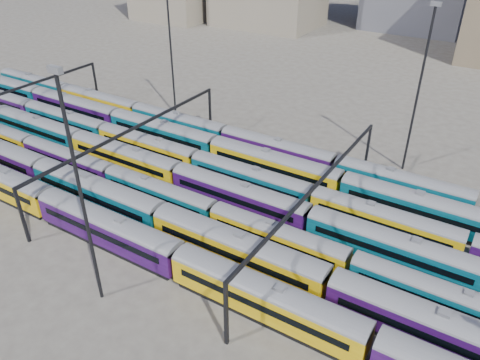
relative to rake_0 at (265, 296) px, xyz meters
The scene contains 14 objects.
ground 19.08m from the rake_0, 127.34° to the left, with size 500.00×500.00×0.00m, color #46413B.
rake_0 is the anchor object (origin of this frame).
rake_1 6.95m from the rake_0, 46.04° to the left, with size 136.13×3.32×5.60m.
rake_2 33.42m from the rake_0, 162.59° to the left, with size 111.13×2.71×4.55m.
rake_3 15.14m from the rake_0, 97.69° to the left, with size 126.33×3.08×5.19m.
rake_4 24.28m from the rake_0, 124.52° to the left, with size 138.31×2.89×4.86m.
rake_5 27.99m from the rake_0, 116.72° to the left, with size 153.26×3.20×5.40m.
rake_6 38.99m from the rake_0, 129.70° to the left, with size 120.87×2.95×4.96m.
gantry_0 63.37m from the rake_0, 166.28° to the left, with size 0.35×40.35×8.03m.
gantry_1 35.06m from the rake_0, 154.50° to the left, with size 0.35×40.35×8.03m.
gantry_2 15.57m from the rake_0, 95.49° to the left, with size 0.35×40.35×8.03m.
mast_1 56.66m from the rake_0, 138.24° to the left, with size 1.40×0.50×25.60m.
mast_2 21.04m from the rake_0, 156.94° to the right, with size 1.40×0.50×25.60m.
mast_3 40.71m from the rake_0, 84.79° to the left, with size 1.40×0.50×25.60m.
Camera 1 is at (27.52, -45.61, 37.09)m, focal length 35.00 mm.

